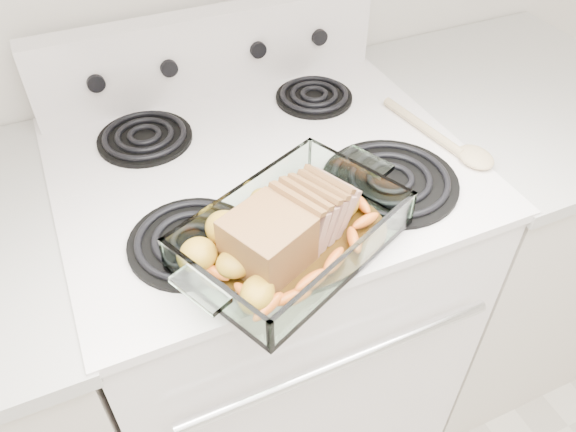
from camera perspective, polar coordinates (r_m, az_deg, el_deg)
name	(u,v)px	position (r m, az deg, el deg)	size (l,w,h in m)	color
electric_range	(268,305)	(1.42, -2.08, -9.01)	(0.78, 0.70, 1.12)	white
counter_right	(482,232)	(1.70, 19.13, -1.59)	(0.58, 0.68, 0.93)	silver
baking_dish	(293,237)	(0.90, 0.52, -2.18)	(0.35, 0.23, 0.07)	silver
pork_roast	(280,227)	(0.87, -0.80, -1.10)	(0.23, 0.11, 0.09)	#956232
roast_vegetables	(282,219)	(0.91, -0.65, -0.34)	(0.36, 0.20, 0.04)	orange
wooden_spoon	(452,143)	(1.17, 16.29, 7.12)	(0.09, 0.28, 0.02)	#E3C087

